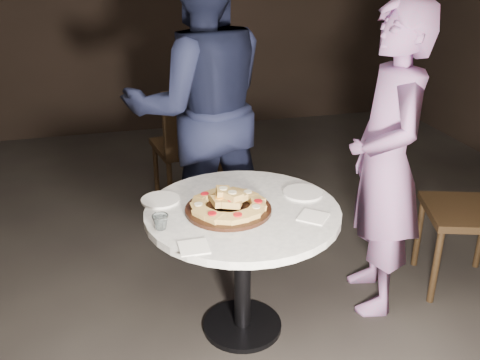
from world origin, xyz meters
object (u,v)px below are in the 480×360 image
Objects in this scene: water_glass at (161,222)px; chair_far at (190,141)px; table at (243,233)px; diner_navy at (200,108)px; focaccia_pile at (228,203)px; serving_board at (228,209)px; diner_teal at (386,164)px.

chair_far reaches higher than water_glass.
diner_navy reaches higher than table.
chair_far is at bearing -93.82° from diner_navy.
water_glass is 1.58m from chair_far.
chair_far is (0.05, 1.43, -0.19)m from focaccia_pile.
table is 15.13× the size of water_glass.
diner_teal is (0.86, 0.08, 0.11)m from serving_board.
table is 0.59× the size of diner_navy.
diner_navy is (0.04, 0.89, 0.21)m from focaccia_pile.
table is 0.68× the size of diner_teal.
serving_board is 0.35m from water_glass.
water_glass is (-0.33, -0.09, 0.03)m from serving_board.
focaccia_pile is at bearing 85.31° from diner_navy.
table is 0.97m from diner_navy.
diner_teal reaches higher than water_glass.
table is 0.45m from water_glass.
diner_navy is at bearing -122.09° from diner_teal.
focaccia_pile is 0.87m from diner_teal.
chair_far is 0.59× the size of diner_teal.
table is 3.04× the size of focaccia_pile.
diner_navy is at bearing 87.49° from focaccia_pile.
diner_teal is at bearing 133.12° from diner_navy.
table is at bearing -71.98° from diner_teal.
focaccia_pile is at bearing -174.67° from table.
water_glass is 0.08× the size of chair_far.
focaccia_pile is at bearing 79.06° from chair_far.
diner_teal is (0.80, -1.35, 0.27)m from chair_far.
table is at bearing 5.41° from serving_board.
focaccia_pile is (-0.07, -0.01, 0.18)m from table.
table is 1.15× the size of chair_far.
chair_far reaches higher than focaccia_pile.
diner_navy reaches higher than serving_board.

